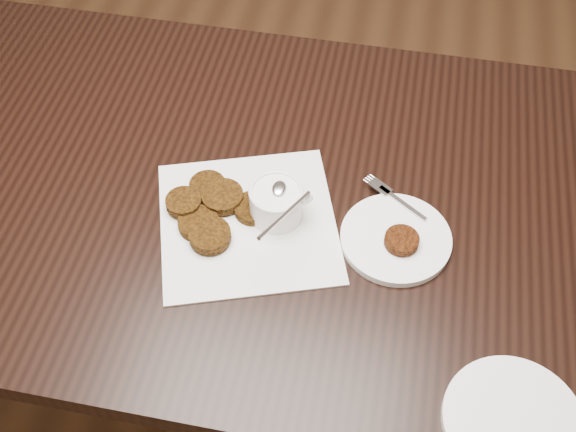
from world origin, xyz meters
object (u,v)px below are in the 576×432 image
object	(u,v)px
table	(231,296)
sauce_ramekin	(276,190)
plate_with_patty	(396,236)
plate_empty	(514,423)
napkin	(248,222)

from	to	relation	value
table	sauce_ramekin	distance (m)	0.46
table	plate_with_patty	size ratio (longest dim) A/B	7.31
plate_empty	napkin	bearing A→B (deg)	148.16
table	sauce_ramekin	size ratio (longest dim) A/B	10.67
sauce_ramekin	plate_empty	size ratio (longest dim) A/B	0.64
plate_with_patty	plate_empty	size ratio (longest dim) A/B	0.93
plate_empty	table	bearing A→B (deg)	145.90
sauce_ramekin	plate_with_patty	bearing A→B (deg)	-4.16
table	plate_empty	xyz separation A→B (m)	(0.51, -0.34, 0.38)
plate_with_patty	plate_empty	distance (m)	0.34
sauce_ramekin	table	bearing A→B (deg)	157.43
sauce_ramekin	plate_empty	distance (m)	0.50
table	plate_with_patty	bearing A→B (deg)	-11.14
napkin	sauce_ramekin	bearing A→B (deg)	29.49
plate_with_patty	sauce_ramekin	bearing A→B (deg)	175.84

